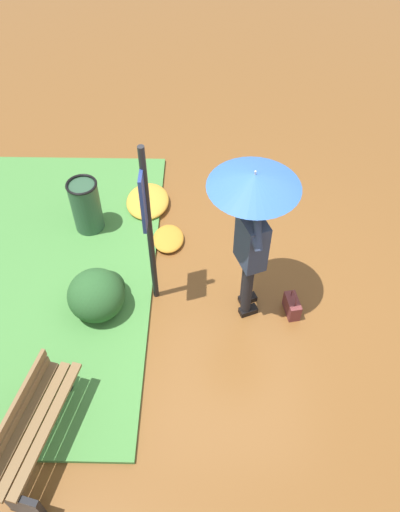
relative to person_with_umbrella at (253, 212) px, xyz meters
name	(u,v)px	position (x,y,z in m)	size (l,w,h in m)	color
ground_plane	(231,298)	(0.04, 0.15, -1.55)	(18.00, 18.00, 0.00)	brown
grass_verge	(1,274)	(0.37, 3.16, -1.53)	(4.80, 4.00, 0.05)	#47843D
person_with_umbrella	(253,212)	(0.00, 0.00, 0.00)	(0.96, 0.96, 2.04)	black
info_sign_post	(147,213)	(0.08, 1.11, -0.11)	(0.44, 0.07, 2.30)	black
handbag	(292,306)	(-0.15, -0.58, -1.42)	(0.32, 0.20, 0.37)	brown
park_bench	(32,429)	(-1.86, 2.13, -1.15)	(1.43, 0.70, 0.75)	black
trash_bin	(86,207)	(1.23, 2.11, -1.13)	(0.42, 0.42, 0.83)	#2D5138
shrub_cluster	(99,294)	(-0.13, 1.76, -1.26)	(0.75, 0.69, 0.62)	#285628
leaf_pile_near_person	(148,201)	(1.72, 1.35, -1.47)	(0.78, 0.62, 0.17)	gold
leaf_pile_by_bench	(168,239)	(1.00, 1.00, -1.49)	(0.53, 0.42, 0.12)	#C68428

